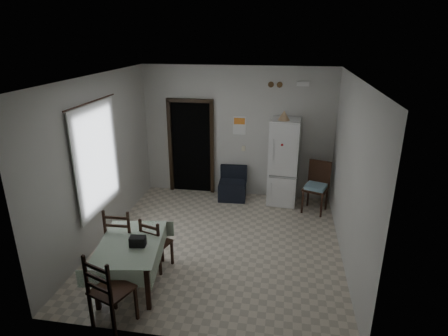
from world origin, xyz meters
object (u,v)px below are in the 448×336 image
Objects in this scene: corner_chair at (316,188)px; dining_chair_near_head at (112,289)px; fridge at (284,162)px; navy_seat at (232,184)px; dining_chair_far_left at (123,235)px; dining_table at (132,263)px; dining_chair_far_right at (157,242)px.

dining_chair_near_head is (-2.71, -3.72, 0.00)m from corner_chair.
fridge is 2.58× the size of navy_seat.
dining_chair_far_left is 0.97× the size of dining_chair_near_head.
corner_chair is at bearing -144.36° from dining_chair_far_left.
navy_seat is at bearing -175.58° from fridge.
dining_chair_far_left is (-0.32, 0.45, 0.17)m from dining_table.
navy_seat is 4.18m from dining_chair_near_head.
fridge is at bearing 47.21° from dining_table.
corner_chair is at bearing -22.68° from fridge.
fridge is 1.75× the size of dining_chair_near_head.
fridge reaches higher than dining_table.
corner_chair reaches higher than navy_seat.
dining_chair_far_left is at bearing -51.68° from dining_chair_near_head.
navy_seat is at bearing -171.82° from corner_chair.
fridge is 2.10× the size of dining_chair_far_right.
dining_chair_near_head reaches higher than dining_chair_far_right.
navy_seat is 0.70× the size of dining_chair_far_left.
corner_chair is 3.55m from dining_chair_far_right.
dining_table is at bearing 122.77° from dining_chair_far_left.
dining_chair_far_right reaches higher than dining_table.
dining_chair_far_left is (-2.45, -2.79, -0.41)m from fridge.
dining_chair_near_head reaches higher than navy_seat.
fridge is 4.57m from dining_chair_near_head.
dining_table is (-2.81, -2.89, -0.19)m from corner_chair.
dining_chair_far_left is at bearing -126.82° from fridge.
dining_chair_near_head reaches higher than corner_chair.
dining_chair_far_left is (-3.13, -2.44, -0.01)m from corner_chair.
corner_chair reaches higher than dining_chair_far_left.
dining_chair_far_left reaches higher than dining_chair_far_right.
dining_chair_far_right is at bearing -119.80° from fridge.
fridge reaches higher than dining_chair_far_right.
navy_seat is 0.82× the size of dining_chair_far_right.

